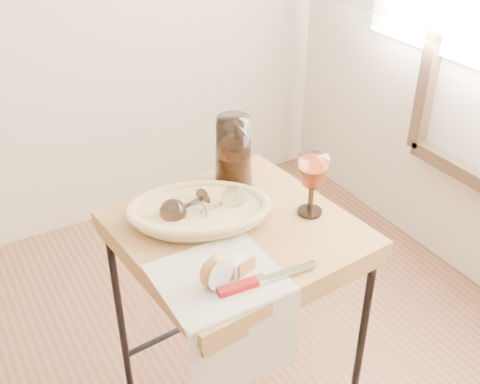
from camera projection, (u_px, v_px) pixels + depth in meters
side_table at (237, 326)px, 1.79m from camera, size 0.64×0.64×0.75m
tea_towel at (218, 277)px, 1.41m from camera, size 0.29×0.26×0.01m
bread_basket at (199, 213)px, 1.60m from camera, size 0.42×0.36×0.05m
goblet_lying_a at (186, 206)px, 1.59m from camera, size 0.13×0.10×0.07m
goblet_lying_b at (220, 204)px, 1.60m from camera, size 0.12×0.08×0.07m
pitcher at (233, 151)px, 1.73m from camera, size 0.20×0.26×0.26m
wine_goblet at (312, 186)px, 1.60m from camera, size 0.09×0.09×0.18m
apple_half at (215, 271)px, 1.36m from camera, size 0.10×0.07×0.08m
apple_wedge at (238, 265)px, 1.41m from camera, size 0.06×0.05×0.04m
table_knife at (264, 278)px, 1.39m from camera, size 0.26×0.05×0.02m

